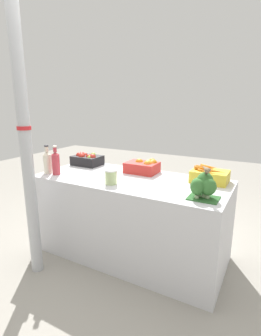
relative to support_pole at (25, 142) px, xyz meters
The scene contains 11 objects.
ground_plane 1.46m from the support_pole, 46.51° to the left, with size 10.00×10.00×0.00m, color gray.
market_table 1.17m from the support_pole, 46.51° to the left, with size 1.80×0.80×0.78m, color silver.
support_pole is the anchor object (origin of this frame).
apple_crate 0.93m from the support_pole, 95.59° to the left, with size 0.31×0.23×0.14m.
orange_crate 1.13m from the support_pole, 54.83° to the left, with size 0.31×0.23×0.14m.
carrot_crate 1.59m from the support_pole, 34.57° to the left, with size 0.31×0.23×0.14m.
broccoli_pile 1.43m from the support_pole, 18.63° to the left, with size 0.22×0.19×0.19m.
juice_bottle_cloudy 0.53m from the support_pole, 117.11° to the left, with size 0.08×0.08×0.28m.
juice_bottle_ruby 0.50m from the support_pole, 103.34° to the left, with size 0.08×0.08×0.29m.
pickle_jar 0.75m from the support_pole, 36.96° to the left, with size 0.11×0.11×0.13m.
sparrow_bird 1.43m from the support_pole, 17.64° to the left, with size 0.08×0.12×0.05m.
Camera 1 is at (1.14, -2.06, 1.48)m, focal length 28.00 mm.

